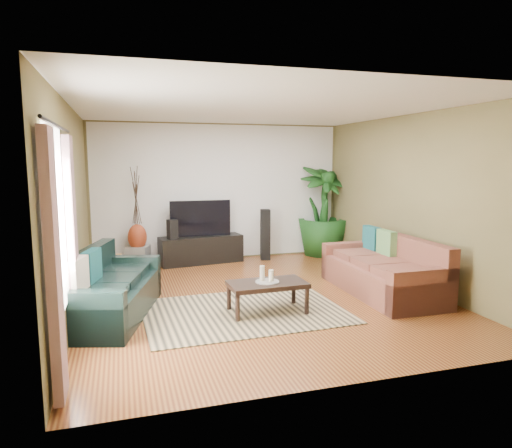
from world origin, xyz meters
name	(u,v)px	position (x,y,z in m)	size (l,w,h in m)	color
floor	(260,297)	(0.00, 0.00, 0.00)	(5.50, 5.50, 0.00)	brown
ceiling	(260,108)	(0.00, 0.00, 2.70)	(5.50, 5.50, 0.00)	white
wall_back	(220,192)	(0.00, 2.75, 1.35)	(5.00, 5.00, 0.00)	brown
wall_front	(355,236)	(0.00, -2.75, 1.35)	(5.00, 5.00, 0.00)	brown
wall_left	(72,211)	(-2.50, 0.00, 1.35)	(5.50, 5.50, 0.00)	brown
wall_right	(411,201)	(2.50, 0.00, 1.35)	(5.50, 5.50, 0.00)	brown
backwall_panel	(220,192)	(0.00, 2.74, 1.35)	(4.90, 4.90, 0.00)	white
window_pane	(57,223)	(-2.48, -1.60, 1.40)	(1.80, 1.80, 0.00)	white
curtain_near	(53,267)	(-2.43, -2.35, 1.15)	(0.08, 0.35, 2.20)	gray
curtain_far	(72,237)	(-2.43, -0.85, 1.15)	(0.08, 0.35, 2.20)	gray
curtain_rod	(57,125)	(-2.43, -1.60, 2.30)	(0.03, 0.03, 1.90)	black
sofa_left	(112,284)	(-2.05, -0.28, 0.42)	(1.96, 0.84, 0.85)	black
sofa_right	(381,265)	(1.80, -0.33, 0.42)	(2.16, 0.97, 0.85)	brown
area_rug	(244,311)	(-0.40, -0.58, 0.01)	(2.59, 1.84, 0.01)	tan
coffee_table	(267,297)	(-0.11, -0.69, 0.21)	(1.00, 0.55, 0.41)	black
candle_tray	(267,282)	(-0.11, -0.69, 0.42)	(0.31, 0.31, 0.01)	gray
candle_tall	(262,273)	(-0.17, -0.66, 0.52)	(0.06, 0.06, 0.20)	beige
candle_mid	(271,276)	(-0.07, -0.73, 0.50)	(0.06, 0.06, 0.15)	beige
candle_short	(271,275)	(-0.04, -0.63, 0.49)	(0.06, 0.06, 0.13)	beige
tv_stand	(201,249)	(-0.45, 2.44, 0.26)	(1.59, 0.48, 0.53)	black
television	(200,218)	(-0.45, 2.46, 0.87)	(1.17, 0.06, 0.69)	black
speaker_left	(173,243)	(-1.01, 2.25, 0.45)	(0.16, 0.18, 0.89)	black
speaker_right	(265,235)	(0.84, 2.38, 0.51)	(0.18, 0.20, 1.01)	black
potted_plant	(322,210)	(2.13, 2.50, 0.94)	(1.06, 1.06, 1.88)	#174517
plant_pot	(322,248)	(2.13, 2.50, 0.14)	(0.35, 0.35, 0.27)	black
pedestal	(138,256)	(-1.63, 2.50, 0.19)	(0.38, 0.38, 0.38)	gray
vase	(137,237)	(-1.63, 2.50, 0.56)	(0.35, 0.35, 0.49)	maroon
side_table	(107,272)	(-2.15, 1.19, 0.24)	(0.45, 0.45, 0.48)	brown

